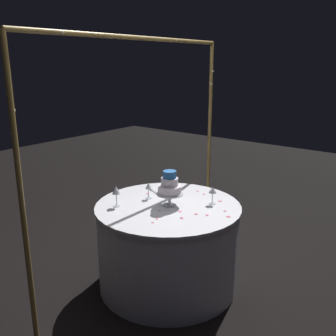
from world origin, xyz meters
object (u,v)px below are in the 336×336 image
object	(u,v)px
cake_knife	(154,191)
main_table	(168,245)
wine_glass_1	(116,191)
wine_glass_2	(213,191)
tiered_cake	(169,186)
decorative_arch	(139,122)
wine_glass_0	(148,187)

from	to	relation	value
cake_knife	main_table	bearing A→B (deg)	-120.94
main_table	wine_glass_1	size ratio (longest dim) A/B	6.96
wine_glass_2	cake_knife	xyz separation A→B (m)	(-0.07, 0.58, -0.11)
tiered_cake	cake_knife	size ratio (longest dim) A/B	1.06
decorative_arch	wine_glass_0	size ratio (longest dim) A/B	15.77
wine_glass_0	main_table	bearing A→B (deg)	-95.73
wine_glass_1	main_table	bearing A→B (deg)	-48.43
tiered_cake	wine_glass_1	distance (m)	0.43
main_table	cake_knife	distance (m)	0.51
decorative_arch	wine_glass_2	bearing A→B (deg)	-66.74
decorative_arch	tiered_cake	xyz separation A→B (m)	(-0.00, -0.32, -0.50)
main_table	wine_glass_0	bearing A→B (deg)	84.27
tiered_cake	main_table	bearing A→B (deg)	81.04
tiered_cake	cake_knife	distance (m)	0.41
wine_glass_1	wine_glass_2	xyz separation A→B (m)	(0.53, -0.59, -0.02)
main_table	cake_knife	world-z (taller)	cake_knife
main_table	tiered_cake	world-z (taller)	tiered_cake
wine_glass_2	tiered_cake	bearing A→B (deg)	134.73
wine_glass_1	wine_glass_2	distance (m)	0.79
tiered_cake	wine_glass_0	world-z (taller)	tiered_cake
wine_glass_1	cake_knife	distance (m)	0.48
wine_glass_2	wine_glass_1	bearing A→B (deg)	132.06
wine_glass_0	wine_glass_2	distance (m)	0.55
main_table	tiered_cake	distance (m)	0.53
main_table	cake_knife	size ratio (longest dim) A/B	4.31
decorative_arch	wine_glass_0	bearing A→B (deg)	-73.74
main_table	tiered_cake	size ratio (longest dim) A/B	4.07
wine_glass_1	wine_glass_2	world-z (taller)	wine_glass_1
wine_glass_2	cake_knife	size ratio (longest dim) A/B	0.53
tiered_cake	wine_glass_1	bearing A→B (deg)	129.84
cake_knife	decorative_arch	bearing A→B (deg)	-179.90
wine_glass_0	wine_glass_1	world-z (taller)	wine_glass_1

